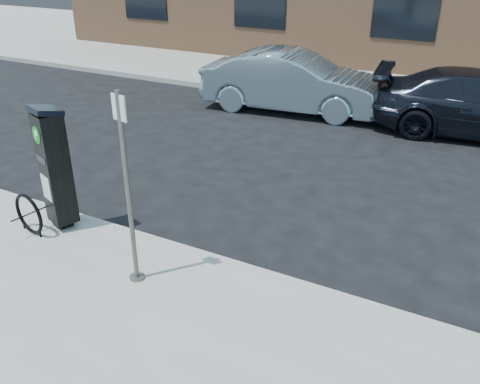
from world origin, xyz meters
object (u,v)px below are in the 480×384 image
Objects in this scene: sign_pole at (128,193)px; bike_rack at (29,214)px; parking_kiosk at (55,167)px; car_silver at (292,82)px.

sign_pole reaches higher than bike_rack.
parking_kiosk is at bearing 65.01° from bike_rack.
parking_kiosk is 0.77× the size of sign_pole.
parking_kiosk is 2.95× the size of bike_rack.
car_silver is at bearing 93.48° from bike_rack.
bike_rack is (-2.07, 0.17, -0.90)m from sign_pole.
sign_pole reaches higher than car_silver.
parking_kiosk is 7.51m from car_silver.
car_silver is at bearing 110.59° from sign_pole.
sign_pole is 2.26m from bike_rack.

